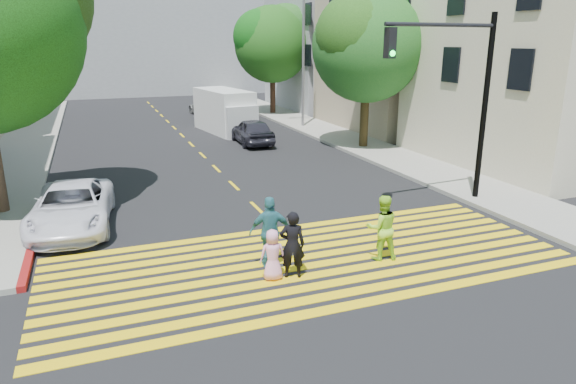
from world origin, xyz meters
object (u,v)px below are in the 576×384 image
pedestrian_extra (271,232)px  silver_car (207,107)px  dark_car_parked (237,108)px  dark_car_near (252,131)px  pedestrian_woman (382,228)px  pedestrian_child (273,255)px  tree_right_near (368,40)px  white_van (226,112)px  pedestrian_man (292,245)px  white_sedan (72,207)px  traffic_signal (460,84)px  tree_right_far (273,40)px

pedestrian_extra → silver_car: (4.35, 27.56, -0.29)m
silver_car → dark_car_parked: dark_car_parked is taller
dark_car_near → dark_car_parked: 10.09m
pedestrian_woman → pedestrian_child: pedestrian_woman is taller
tree_right_near → white_van: (-5.59, 7.48, -4.30)m
tree_right_near → dark_car_near: size_ratio=1.96×
tree_right_near → silver_car: size_ratio=1.87×
white_van → pedestrian_child: bearing=-110.1°
dark_car_near → white_van: white_van is taller
pedestrian_man → silver_car: (4.08, 28.36, -0.21)m
pedestrian_man → dark_car_parked: bearing=-84.4°
dark_car_parked → white_sedan: bearing=-117.6°
pedestrian_extra → silver_car: 27.91m
tree_right_near → traffic_signal: tree_right_near is taller
pedestrian_child → pedestrian_extra: bearing=-98.1°
tree_right_far → pedestrian_man: size_ratio=4.87×
pedestrian_child → traffic_signal: 9.11m
pedestrian_man → silver_car: pedestrian_man is taller
white_sedan → dark_car_near: dark_car_near is taller
silver_car → traffic_signal: traffic_signal is taller
white_sedan → dark_car_parked: size_ratio=1.11×
tree_right_far → dark_car_near: tree_right_far is taller
pedestrian_extra → white_van: bearing=-88.5°
tree_right_far → pedestrian_extra: tree_right_far is taller
dark_car_near → pedestrian_extra: bearing=76.2°
tree_right_near → white_van: 10.28m
tree_right_far → white_van: tree_right_far is taller
pedestrian_child → white_van: (4.11, 20.49, 0.60)m
dark_car_near → dark_car_parked: size_ratio=0.96×
silver_car → traffic_signal: (3.15, -25.00, 3.52)m
silver_car → pedestrian_woman: bearing=79.9°
pedestrian_extra → traffic_signal: size_ratio=0.29×
tree_right_far → silver_car: 7.10m
white_sedan → traffic_signal: bearing=-4.6°
pedestrian_extra → traffic_signal: (7.51, 2.57, 3.24)m
pedestrian_woman → dark_car_parked: pedestrian_woman is taller
tree_right_near → silver_car: bearing=108.6°
pedestrian_woman → pedestrian_child: 3.07m
pedestrian_child → dark_car_near: size_ratio=0.30×
pedestrian_man → white_van: (3.62, 20.54, 0.39)m
pedestrian_child → tree_right_near: bearing=-119.1°
tree_right_near → tree_right_far: (-0.16, 13.98, -0.01)m
tree_right_far → pedestrian_woman: tree_right_far is taller
pedestrian_extra → dark_car_near: bearing=-92.8°
pedestrian_extra → dark_car_near: 16.13m
tree_right_far → pedestrian_woman: 28.02m
white_van → tree_right_far: bearing=41.4°
tree_right_near → dark_car_near: bearing=147.7°
white_van → pedestrian_woman: bearing=-101.7°
white_van → traffic_signal: size_ratio=0.90×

